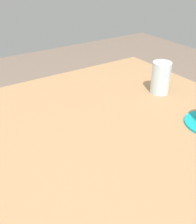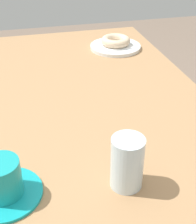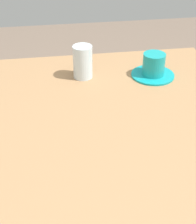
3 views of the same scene
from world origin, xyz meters
name	(u,v)px [view 2 (image 2 of 3)]	position (x,y,z in m)	size (l,w,h in m)	color
table	(67,116)	(0.00, 0.00, 0.65)	(1.17, 0.84, 0.73)	#A47A50
plate_sugar_ring	(115,47)	(-0.33, 0.26, 0.73)	(0.20, 0.20, 0.01)	white
napkin_sugar_ring	(115,45)	(-0.33, 0.26, 0.74)	(0.11, 0.11, 0.00)	white
donut_sugar_ring	(116,41)	(-0.33, 0.26, 0.76)	(0.12, 0.12, 0.03)	beige
water_glass	(127,163)	(0.40, 0.06, 0.78)	(0.07, 0.07, 0.11)	silver
coffee_cup	(2,182)	(0.37, -0.18, 0.76)	(0.15, 0.15, 0.08)	#139FA6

